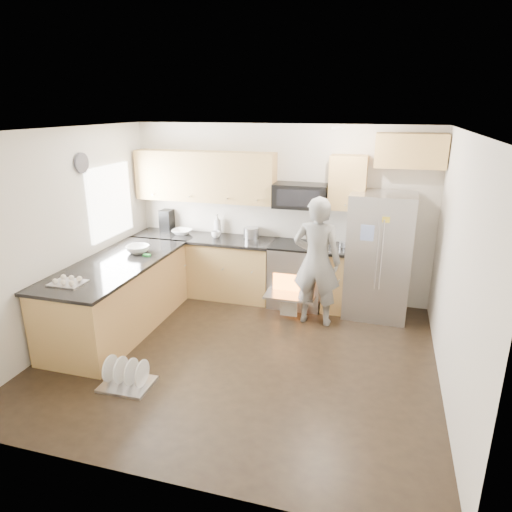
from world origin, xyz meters
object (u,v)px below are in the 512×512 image
(stove_range, at_px, (297,261))
(refrigerator, at_px, (379,256))
(dish_rack, at_px, (127,378))
(person, at_px, (317,262))

(stove_range, relative_size, refrigerator, 1.03)
(refrigerator, relative_size, dish_rack, 3.29)
(refrigerator, distance_m, dish_rack, 3.62)
(dish_rack, bearing_deg, stove_range, 63.19)
(stove_range, xyz_separation_m, refrigerator, (1.15, -0.07, 0.19))
(stove_range, height_order, person, stove_range)
(stove_range, bearing_deg, person, -56.38)
(stove_range, distance_m, dish_rack, 2.98)
(refrigerator, bearing_deg, dish_rack, -131.80)
(refrigerator, xyz_separation_m, dish_rack, (-2.47, -2.54, -0.78))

